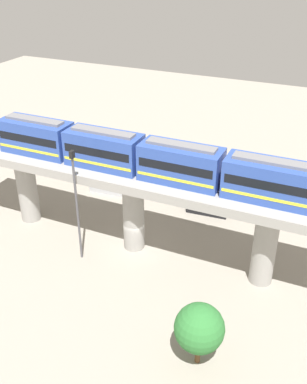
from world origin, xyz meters
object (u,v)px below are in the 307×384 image
at_px(parked_car_silver, 109,185).
at_px(signal_post, 77,202).
at_px(parked_car_black, 208,206).
at_px(train, 141,156).
at_px(tree_near_viaduct, 199,328).

xyz_separation_m(parked_car_silver, signal_post, (-11.68, -3.66, 4.94)).
height_order(parked_car_black, parked_car_silver, same).
bearing_deg(parked_car_black, parked_car_silver, 86.91).
bearing_deg(parked_car_black, train, 153.59).
relative_size(train, tree_near_viaduct, 5.84).
relative_size(train, signal_post, 2.66).
distance_m(parked_car_silver, signal_post, 13.20).
bearing_deg(train, tree_near_viaduct, -138.59).
bearing_deg(tree_near_viaduct, signal_post, 63.46).
distance_m(train, signal_post, 6.59).
distance_m(parked_car_black, parked_car_silver, 11.49).
distance_m(train, parked_car_black, 12.53).
bearing_deg(train, parked_car_black, -22.08).
bearing_deg(tree_near_viaduct, train, 41.41).
xyz_separation_m(parked_car_silver, tree_near_viaduct, (-18.25, -16.83, 2.29)).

